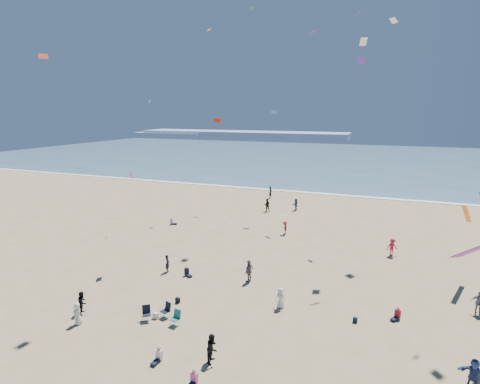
% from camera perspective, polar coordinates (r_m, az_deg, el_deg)
% --- Properties ---
extents(ground, '(220.00, 220.00, 0.00)m').
position_cam_1_polar(ground, '(23.88, -12.43, -22.07)').
color(ground, tan).
rests_on(ground, ground).
extents(ocean, '(220.00, 100.00, 0.06)m').
position_cam_1_polar(ocean, '(112.58, 15.33, 4.93)').
color(ocean, '#476B84').
rests_on(ocean, ground).
extents(surf_line, '(220.00, 1.20, 0.08)m').
position_cam_1_polar(surf_line, '(63.66, 10.44, -0.10)').
color(surf_line, white).
rests_on(surf_line, ground).
extents(headland_far, '(110.00, 20.00, 3.20)m').
position_cam_1_polar(headland_far, '(199.78, 0.26, 8.78)').
color(headland_far, '#7A8EA8').
rests_on(headland_far, ground).
extents(headland_near, '(40.00, 14.00, 2.00)m').
position_cam_1_polar(headland_near, '(213.07, -10.45, 8.63)').
color(headland_near, '#7A8EA8').
rests_on(headland_near, ground).
extents(standing_flyers, '(25.78, 39.74, 1.88)m').
position_cam_1_polar(standing_flyers, '(35.53, 7.11, -8.56)').
color(standing_flyers, '#385F9A').
rests_on(standing_flyers, ground).
extents(seated_group, '(25.85, 23.76, 0.84)m').
position_cam_1_polar(seated_group, '(28.85, -3.71, -14.44)').
color(seated_group, white).
rests_on(seated_group, ground).
extents(chair_cluster, '(2.77, 1.61, 1.00)m').
position_cam_1_polar(chair_cluster, '(25.93, -11.78, -17.76)').
color(chair_cluster, black).
rests_on(chair_cluster, ground).
extents(white_tote, '(0.35, 0.20, 0.40)m').
position_cam_1_polar(white_tote, '(26.47, -12.73, -17.88)').
color(white_tote, white).
rests_on(white_tote, ground).
extents(black_backpack, '(0.30, 0.22, 0.38)m').
position_cam_1_polar(black_backpack, '(28.02, -9.48, -15.97)').
color(black_backpack, black).
rests_on(black_backpack, ground).
extents(navy_bag, '(0.28, 0.18, 0.34)m').
position_cam_1_polar(navy_bag, '(26.56, 17.14, -18.11)').
color(navy_bag, black).
rests_on(navy_bag, ground).
extents(kites_aloft, '(37.69, 44.00, 26.14)m').
position_cam_1_polar(kites_aloft, '(29.96, 17.04, 13.75)').
color(kites_aloft, red).
rests_on(kites_aloft, ground).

